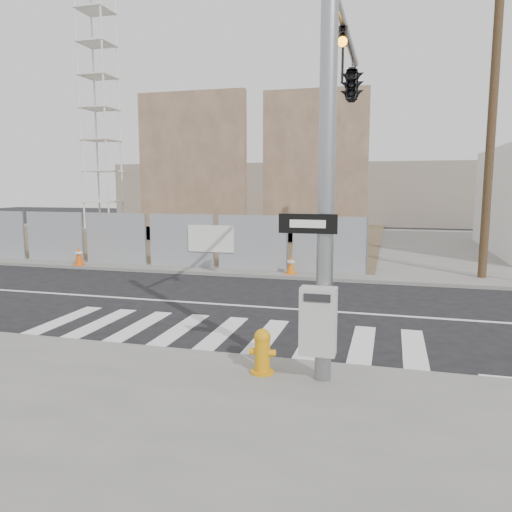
% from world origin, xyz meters
% --- Properties ---
extents(ground, '(100.00, 100.00, 0.00)m').
position_xyz_m(ground, '(0.00, 0.00, 0.00)').
color(ground, black).
rests_on(ground, ground).
extents(sidewalk_far, '(50.00, 20.00, 0.12)m').
position_xyz_m(sidewalk_far, '(0.00, 14.00, 0.06)').
color(sidewalk_far, slate).
rests_on(sidewalk_far, ground).
extents(signal_pole, '(0.96, 5.87, 7.00)m').
position_xyz_m(signal_pole, '(2.49, -2.05, 4.78)').
color(signal_pole, gray).
rests_on(signal_pole, sidewalk_near).
extents(chain_link_fence, '(24.60, 0.04, 2.00)m').
position_xyz_m(chain_link_fence, '(-10.00, 5.00, 1.12)').
color(chain_link_fence, gray).
rests_on(chain_link_fence, sidewalk_far).
extents(concrete_wall_left, '(6.00, 1.30, 8.00)m').
position_xyz_m(concrete_wall_left, '(-7.00, 13.08, 3.38)').
color(concrete_wall_left, brown).
rests_on(concrete_wall_left, sidewalk_far).
extents(concrete_wall_right, '(5.50, 1.30, 8.00)m').
position_xyz_m(concrete_wall_right, '(-0.50, 14.08, 3.38)').
color(concrete_wall_right, brown).
rests_on(concrete_wall_right, sidewalk_far).
extents(crane_tower, '(2.60, 2.60, 18.15)m').
position_xyz_m(crane_tower, '(-15.00, 17.00, 9.02)').
color(crane_tower, slate).
rests_on(crane_tower, sidewalk_far).
extents(utility_pole_right, '(1.60, 0.28, 10.00)m').
position_xyz_m(utility_pole_right, '(6.50, 5.50, 5.20)').
color(utility_pole_right, '#4D3A24').
rests_on(utility_pole_right, sidewalk_far).
extents(fire_hydrant, '(0.49, 0.49, 0.75)m').
position_xyz_m(fire_hydrant, '(1.50, -4.80, 0.49)').
color(fire_hydrant, orange).
rests_on(fire_hydrant, sidewalk_near).
extents(traffic_cone_b, '(0.51, 0.51, 0.79)m').
position_xyz_m(traffic_cone_b, '(-11.25, 5.42, 0.51)').
color(traffic_cone_b, orange).
rests_on(traffic_cone_b, sidewalk_far).
extents(traffic_cone_c, '(0.47, 0.47, 0.75)m').
position_xyz_m(traffic_cone_c, '(-8.18, 4.22, 0.49)').
color(traffic_cone_c, '#D8510B').
rests_on(traffic_cone_c, sidewalk_far).
extents(traffic_cone_d, '(0.37, 0.37, 0.68)m').
position_xyz_m(traffic_cone_d, '(0.15, 4.45, 0.45)').
color(traffic_cone_d, '#D9650B').
rests_on(traffic_cone_d, sidewalk_far).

